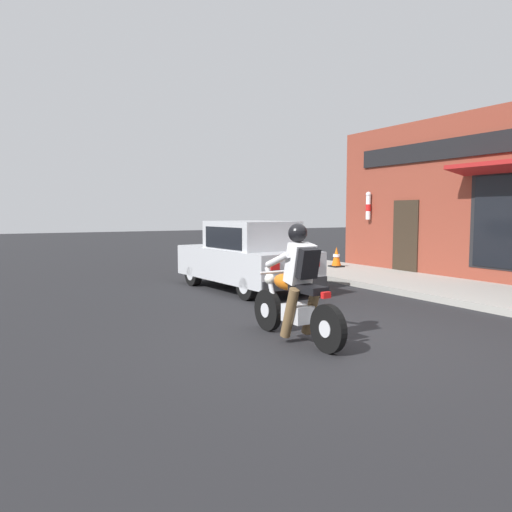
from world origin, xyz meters
The scene contains 5 objects.
ground_plane centered at (0.00, 0.00, 0.00)m, with size 80.00×80.00×0.00m, color black.
sidewalk_curb centered at (4.84, 3.00, 0.07)m, with size 2.60×22.00×0.14m, color #9E9B93.
motorcycle_with_rider centered at (-0.48, 0.18, 0.68)m, with size 0.56×2.02×1.62m.
car_hatchback centered at (1.09, 4.51, 0.77)m, with size 1.92×3.89×1.57m.
traffic_cone centered at (5.09, 6.29, 0.43)m, with size 0.36×0.36×0.60m.
Camera 1 is at (-4.28, -5.42, 1.77)m, focal length 35.00 mm.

